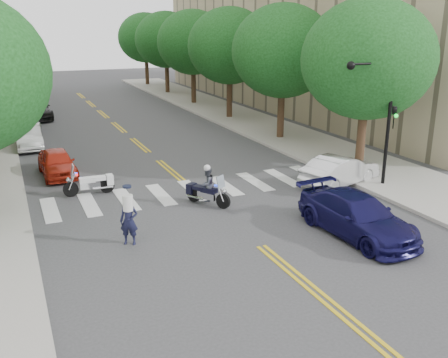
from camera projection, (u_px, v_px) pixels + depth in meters
ground at (261, 246)px, 16.88m from camera, size 140.00×140.00×0.00m
sidewalk_right at (237, 117)px, 39.72m from camera, size 5.00×60.00×0.15m
tree_r_0 at (368, 60)px, 23.85m from camera, size 6.40×6.40×8.45m
tree_r_1 at (283, 51)px, 30.83m from camera, size 6.40×6.40×8.45m
tree_r_2 at (230, 46)px, 37.81m from camera, size 6.40×6.40×8.45m
tree_r_3 at (193, 42)px, 44.80m from camera, size 6.40×6.40×8.45m
tree_r_4 at (166, 40)px, 51.78m from camera, size 6.40×6.40×8.45m
tree_r_5 at (145, 38)px, 58.76m from camera, size 6.40×6.40×8.45m
traffic_signal_pole at (382, 107)px, 21.79m from camera, size 2.82×0.42×6.00m
motorcycle_police at (206, 187)px, 20.55m from camera, size 1.33×1.92×1.73m
motorcycle_parked at (93, 183)px, 21.92m from camera, size 2.21×0.51×1.43m
officer_standing at (129, 221)px, 16.83m from camera, size 0.74×0.65×1.69m
convertible at (340, 170)px, 23.10m from camera, size 4.51×2.61×1.40m
sedan_blue at (357, 216)px, 17.59m from camera, size 2.40×5.18×1.46m
parked_car_a at (57, 163)px, 24.49m from camera, size 1.73×3.95×1.32m
parked_car_b at (28, 137)px, 29.96m from camera, size 1.46×4.15×1.37m
parked_car_c at (24, 123)px, 34.79m from camera, size 2.16×4.21×1.14m
parked_car_d at (35, 109)px, 39.18m from camera, size 2.47×5.33×1.51m
parked_car_e at (17, 101)px, 43.93m from camera, size 1.86×3.96×1.31m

